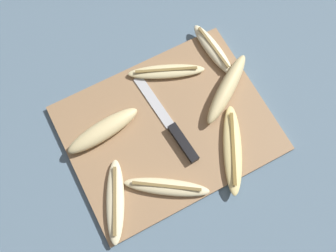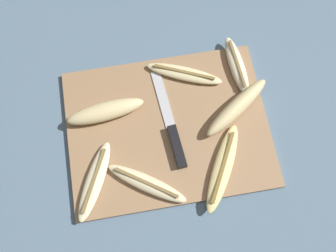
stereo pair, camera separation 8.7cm
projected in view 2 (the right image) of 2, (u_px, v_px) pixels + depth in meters
name	position (u px, v px, depth m)	size (l,w,h in m)	color
ground_plane	(168.00, 129.00, 0.89)	(4.00, 4.00, 0.00)	slate
cutting_board	(168.00, 128.00, 0.89)	(0.45, 0.35, 0.01)	#997551
knife	(174.00, 136.00, 0.87)	(0.04, 0.24, 0.02)	black
banana_ripe_center	(105.00, 111.00, 0.88)	(0.18, 0.06, 0.04)	beige
banana_pale_long	(95.00, 181.00, 0.83)	(0.11, 0.18, 0.02)	beige
banana_golden_short	(223.00, 168.00, 0.84)	(0.13, 0.20, 0.02)	#EDD689
banana_bright_far	(237.00, 66.00, 0.92)	(0.05, 0.16, 0.02)	beige
banana_cream_curved	(147.00, 183.00, 0.83)	(0.17, 0.13, 0.02)	beige
banana_mellow_near	(237.00, 107.00, 0.88)	(0.18, 0.14, 0.04)	beige
banana_soft_right	(184.00, 74.00, 0.92)	(0.18, 0.10, 0.02)	beige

